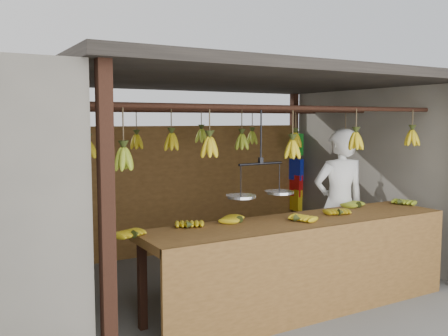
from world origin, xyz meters
TOP-DOWN VIEW (x-y plane):
  - ground at (0.00, 0.00)m, footprint 80.00×80.00m
  - stall at (0.00, 0.33)m, footprint 4.30×3.30m
  - neighbor_right at (3.60, 0.00)m, footprint 3.00×3.00m
  - counter at (0.06, -1.22)m, footprint 3.48×0.75m
  - hanging_bananas at (0.01, -0.00)m, footprint 3.63×2.24m
  - balance_scale at (-0.35, -1.00)m, footprint 0.75×0.31m
  - vendor at (1.04, -0.60)m, footprint 0.73×0.56m
  - bag_bundles at (1.94, 1.35)m, footprint 0.08×0.26m

SIDE VIEW (x-z plane):
  - ground at x=0.00m, z-range 0.00..0.00m
  - counter at x=0.06m, z-range 0.22..1.18m
  - vendor at x=1.04m, z-range 0.00..1.78m
  - bag_bundles at x=1.94m, z-range 0.39..1.63m
  - neighbor_right at x=3.60m, z-range 0.00..2.30m
  - balance_scale at x=-0.35m, z-range 0.79..1.64m
  - hanging_bananas at x=0.01m, z-range 1.42..1.82m
  - stall at x=0.00m, z-range 0.77..3.17m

